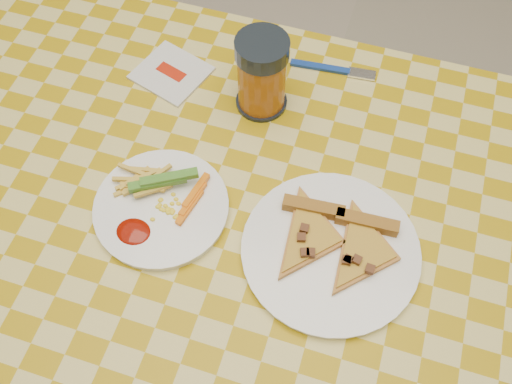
# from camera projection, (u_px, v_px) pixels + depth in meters

# --- Properties ---
(ground) EXTENTS (8.00, 8.00, 0.00)m
(ground) POSITION_uv_depth(u_px,v_px,m) (242.00, 356.00, 1.52)
(ground) COLOR beige
(ground) RESTS_ON ground
(table) EXTENTS (1.28, 0.88, 0.76)m
(table) POSITION_uv_depth(u_px,v_px,m) (232.00, 249.00, 0.93)
(table) COLOR white
(table) RESTS_ON ground
(plate_left) EXTENTS (0.22, 0.22, 0.01)m
(plate_left) POSITION_uv_depth(u_px,v_px,m) (162.00, 208.00, 0.88)
(plate_left) COLOR white
(plate_left) RESTS_ON table
(plate_right) EXTENTS (0.33, 0.33, 0.01)m
(plate_right) POSITION_uv_depth(u_px,v_px,m) (330.00, 251.00, 0.84)
(plate_right) COLOR white
(plate_right) RESTS_ON table
(fries_veggies) EXTENTS (0.16, 0.15, 0.04)m
(fries_veggies) POSITION_uv_depth(u_px,v_px,m) (158.00, 194.00, 0.87)
(fries_veggies) COLOR gold
(fries_veggies) RESTS_ON plate_left
(pizza_slices) EXTENTS (0.20, 0.19, 0.02)m
(pizza_slices) POSITION_uv_depth(u_px,v_px,m) (335.00, 240.00, 0.83)
(pizza_slices) COLOR #B28C36
(pizza_slices) RESTS_ON plate_right
(drink_glass) EXTENTS (0.09, 0.09, 0.14)m
(drink_glass) POSITION_uv_depth(u_px,v_px,m) (262.00, 75.00, 0.93)
(drink_glass) COLOR black
(drink_glass) RESTS_ON table
(napkin) EXTENTS (0.14, 0.14, 0.01)m
(napkin) POSITION_uv_depth(u_px,v_px,m) (171.00, 73.00, 1.02)
(napkin) COLOR silver
(napkin) RESTS_ON table
(fork) EXTENTS (0.15, 0.03, 0.01)m
(fork) POSITION_uv_depth(u_px,v_px,m) (334.00, 69.00, 1.02)
(fork) COLOR navy
(fork) RESTS_ON table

